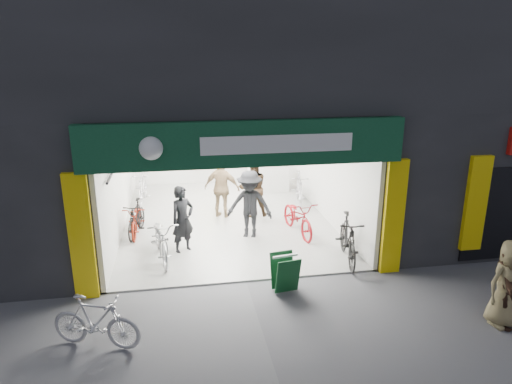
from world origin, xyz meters
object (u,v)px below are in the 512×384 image
object	(u,v)px
bike_right_front	(348,239)
pedestrian_near	(508,283)
sandwich_board	(285,272)
parked_bike	(96,322)
bike_left_front	(161,238)

from	to	relation	value
bike_right_front	pedestrian_near	world-z (taller)	pedestrian_near
pedestrian_near	sandwich_board	xyz separation A→B (m)	(-3.61, 1.87, -0.39)
bike_right_front	parked_bike	distance (m)	5.81
parked_bike	bike_right_front	bearing A→B (deg)	-45.02
bike_left_front	sandwich_board	bearing A→B (deg)	-47.25
bike_right_front	sandwich_board	distance (m)	2.09
bike_left_front	pedestrian_near	xyz separation A→B (m)	(6.14, -3.90, 0.30)
pedestrian_near	sandwich_board	world-z (taller)	pedestrian_near
bike_left_front	parked_bike	distance (m)	3.45
parked_bike	pedestrian_near	distance (m)	7.17
bike_left_front	sandwich_board	size ratio (longest dim) A/B	2.55
bike_right_front	pedestrian_near	size ratio (longest dim) A/B	1.16
pedestrian_near	sandwich_board	distance (m)	4.08
bike_left_front	parked_bike	bearing A→B (deg)	-115.35
bike_left_front	bike_right_front	world-z (taller)	bike_right_front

